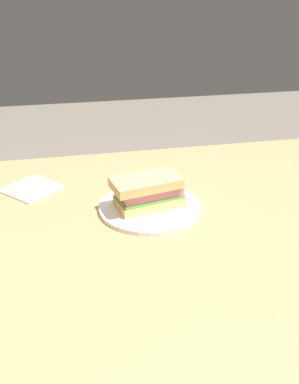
% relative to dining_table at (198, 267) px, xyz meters
% --- Properties ---
extents(dining_table, '(1.83, 1.16, 0.73)m').
position_rel_dining_table_xyz_m(dining_table, '(0.00, 0.00, 0.00)').
color(dining_table, tan).
rests_on(dining_table, ground_plane).
extents(paper_plate, '(0.26, 0.26, 0.01)m').
position_rel_dining_table_xyz_m(paper_plate, '(0.08, -0.17, 0.08)').
color(paper_plate, white).
rests_on(paper_plate, dining_table).
extents(sandwich, '(0.20, 0.13, 0.08)m').
position_rel_dining_table_xyz_m(sandwich, '(0.09, -0.17, 0.12)').
color(sandwich, '#DBB26B').
rests_on(sandwich, paper_plate).
extents(paper_napkin, '(0.18, 0.18, 0.01)m').
position_rel_dining_table_xyz_m(paper_napkin, '(0.39, -0.35, 0.07)').
color(paper_napkin, white).
rests_on(paper_napkin, dining_table).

